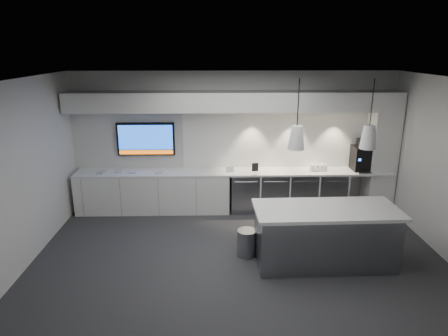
{
  "coord_description": "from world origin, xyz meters",
  "views": [
    {
      "loc": [
        -0.4,
        -6.07,
        3.46
      ],
      "look_at": [
        -0.23,
        1.1,
        1.29
      ],
      "focal_mm": 32.0,
      "sensor_mm": 36.0,
      "label": 1
    }
  ],
  "objects_px": {
    "wall_tv": "(146,139)",
    "island": "(325,236)",
    "coffee_machine": "(361,157)",
    "bin": "(247,243)"
  },
  "relations": [
    {
      "from": "bin",
      "to": "coffee_machine",
      "type": "xyz_separation_m",
      "value": [
        2.64,
        2.07,
        0.95
      ]
    },
    {
      "from": "coffee_machine",
      "to": "wall_tv",
      "type": "bearing_deg",
      "value": 176.23
    },
    {
      "from": "wall_tv",
      "to": "bin",
      "type": "height_order",
      "value": "wall_tv"
    },
    {
      "from": "island",
      "to": "wall_tv",
      "type": "bearing_deg",
      "value": 140.27
    },
    {
      "from": "island",
      "to": "coffee_machine",
      "type": "height_order",
      "value": "coffee_machine"
    },
    {
      "from": "wall_tv",
      "to": "island",
      "type": "height_order",
      "value": "wall_tv"
    },
    {
      "from": "coffee_machine",
      "to": "island",
      "type": "bearing_deg",
      "value": -121.16
    },
    {
      "from": "wall_tv",
      "to": "coffee_machine",
      "type": "bearing_deg",
      "value": -3.02
    },
    {
      "from": "bin",
      "to": "coffee_machine",
      "type": "distance_m",
      "value": 3.49
    },
    {
      "from": "bin",
      "to": "coffee_machine",
      "type": "relative_size",
      "value": 0.68
    }
  ]
}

